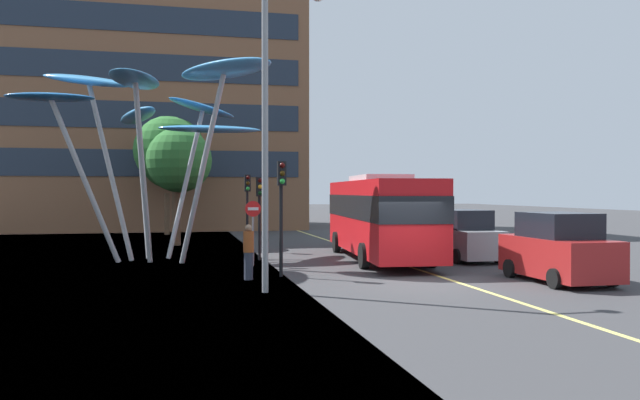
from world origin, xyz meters
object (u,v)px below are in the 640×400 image
object	(u,v)px
red_bus	(379,214)
traffic_light_kerb_far	(260,200)
traffic_light_island_mid	(247,196)
leaf_sculpture	(159,108)
car_parked_mid	(462,236)
car_parked_far	(412,229)
street_lamp	(278,98)
no_entry_sign	(253,223)
traffic_light_kerb_near	(281,193)
pedestrian	(249,252)
car_parked_near	(558,250)

from	to	relation	value
red_bus	traffic_light_kerb_far	bearing A→B (deg)	170.10
traffic_light_island_mid	leaf_sculpture	bearing A→B (deg)	-140.66
car_parked_mid	car_parked_far	xyz separation A→B (m)	(-0.12, 5.55, -0.02)
leaf_sculpture	street_lamp	world-z (taller)	street_lamp
traffic_light_island_mid	no_entry_sign	size ratio (longest dim) A/B	1.47
traffic_light_kerb_far	street_lamp	xyz separation A→B (m)	(-0.53, -8.34, 2.97)
street_lamp	no_entry_sign	distance (m)	7.44
traffic_light_kerb_far	street_lamp	size ratio (longest dim) A/B	0.40
traffic_light_kerb_near	pedestrian	size ratio (longest dim) A/B	2.15
street_lamp	leaf_sculpture	bearing A→B (deg)	111.21
car_parked_mid	no_entry_sign	size ratio (longest dim) A/B	1.82
traffic_light_kerb_near	car_parked_near	bearing A→B (deg)	-19.94
traffic_light_kerb_far	traffic_light_island_mid	world-z (taller)	traffic_light_island_mid
traffic_light_island_mid	street_lamp	size ratio (longest dim) A/B	0.42
red_bus	traffic_light_island_mid	world-z (taller)	traffic_light_island_mid
car_parked_mid	pedestrian	bearing A→B (deg)	-156.77
traffic_light_kerb_near	traffic_light_kerb_far	bearing A→B (deg)	90.55
car_parked_near	no_entry_sign	bearing A→B (deg)	144.29
street_lamp	red_bus	bearing A→B (deg)	54.09
traffic_light_kerb_far	no_entry_sign	size ratio (longest dim) A/B	1.39
car_parked_near	car_parked_far	xyz separation A→B (m)	(-0.21, 12.19, -0.06)
leaf_sculpture	car_parked_mid	world-z (taller)	leaf_sculpture
red_bus	leaf_sculpture	world-z (taller)	leaf_sculpture
leaf_sculpture	car_parked_near	size ratio (longest dim) A/B	2.51
car_parked_far	traffic_light_kerb_far	bearing A→B (deg)	-154.44
car_parked_near	no_entry_sign	distance (m)	10.90
pedestrian	street_lamp	bearing A→B (deg)	-78.42
leaf_sculpture	traffic_light_island_mid	size ratio (longest dim) A/B	2.83
traffic_light_kerb_near	street_lamp	xyz separation A→B (m)	(-0.58, -3.05, 2.69)
no_entry_sign	pedestrian	bearing A→B (deg)	-98.88
car_parked_mid	no_entry_sign	world-z (taller)	no_entry_sign
leaf_sculpture	traffic_light_kerb_far	size ratio (longest dim) A/B	2.99
pedestrian	traffic_light_island_mid	bearing A→B (deg)	84.03
car_parked_far	no_entry_sign	distance (m)	10.44
traffic_light_kerb_near	street_lamp	bearing A→B (deg)	-100.83
leaf_sculpture	traffic_light_kerb_far	distance (m)	5.54
leaf_sculpture	street_lamp	size ratio (longest dim) A/B	1.18
car_parked_far	leaf_sculpture	bearing A→B (deg)	-165.25
car_parked_mid	car_parked_far	size ratio (longest dim) A/B	1.01
red_bus	traffic_light_kerb_far	xyz separation A→B (m)	(-4.89, 0.85, 0.57)
traffic_light_kerb_near	no_entry_sign	distance (m)	3.57
car_parked_near	car_parked_mid	bearing A→B (deg)	90.83
red_bus	no_entry_sign	size ratio (longest dim) A/B	4.52
leaf_sculpture	no_entry_sign	distance (m)	6.35
red_bus	car_parked_mid	distance (m)	3.58
traffic_light_island_mid	car_parked_mid	size ratio (longest dim) A/B	0.81
street_lamp	no_entry_sign	xyz separation A→B (m)	(0.03, 6.39, -3.81)
traffic_light_island_mid	pedestrian	distance (m)	9.80
street_lamp	pedestrian	world-z (taller)	street_lamp
red_bus	car_parked_mid	xyz separation A→B (m)	(3.35, -0.81, -0.95)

